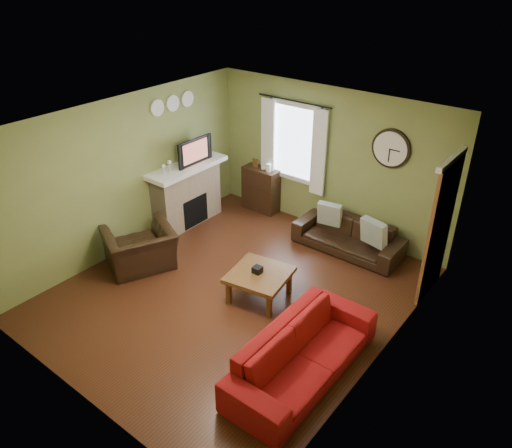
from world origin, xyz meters
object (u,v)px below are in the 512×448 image
Objects in this scene: sofa_red at (303,353)px; armchair at (140,249)px; sofa_brown at (348,236)px; coffee_table at (259,285)px; bookshelf at (261,189)px.

armchair is (-3.34, 0.34, 0.02)m from sofa_red.
sofa_brown is 1.77× the size of armchair.
sofa_red reaches higher than coffee_table.
coffee_table is at bearing -100.64° from sofa_brown.
bookshelf is 1.05× the size of coffee_table.
bookshelf reaches higher than armchair.
coffee_table is (1.73, -2.28, -0.21)m from bookshelf.
sofa_brown is at bearing -7.95° from bookshelf.
armchair is at bearing 84.22° from sofa_red.
bookshelf is 0.82× the size of armchair.
armchair is 1.27× the size of coffee_table.
bookshelf is 2.13m from sofa_brown.
sofa_brown is at bearing 161.32° from armchair.
armchair is at bearing -95.72° from bookshelf.
sofa_red is at bearing -71.42° from sofa_brown.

